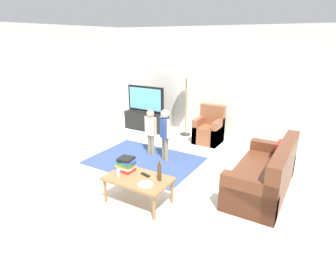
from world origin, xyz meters
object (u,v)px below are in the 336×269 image
object	(u,v)px
tv	(146,100)
child_center	(165,131)
tv_stand	(147,121)
couch	(267,176)
soda_can	(118,173)
plate	(145,184)
armchair	(209,130)
coffee_table	(138,181)
tv_remote	(145,175)
floor_lamp	(186,75)
bottle	(159,172)
child_near_tv	(151,128)
book_stack	(126,164)

from	to	relation	value
tv	child_center	world-z (taller)	tv
tv_stand	couch	world-z (taller)	couch
tv_stand	soda_can	xyz separation A→B (m)	(1.70, -3.20, 0.24)
couch	plate	bearing A→B (deg)	-134.49
armchair	coffee_table	bearing A→B (deg)	-87.95
tv_stand	armchair	world-z (taller)	armchair
armchair	tv_remote	world-z (taller)	armchair
coffee_table	child_center	bearing A→B (deg)	106.65
floor_lamp	tv_remote	distance (m)	3.42
floor_lamp	bottle	world-z (taller)	floor_lamp
coffee_table	plate	size ratio (longest dim) A/B	4.55
child_near_tv	coffee_table	distance (m)	1.91
armchair	soda_can	distance (m)	3.17
floor_lamp	child_near_tv	size ratio (longest dim) A/B	1.78
child_center	child_near_tv	bearing A→B (deg)	163.96
floor_lamp	book_stack	xyz separation A→B (m)	(0.56, -3.13, -1.02)
floor_lamp	child_center	xyz separation A→B (m)	(0.40, -1.68, -0.89)
bottle	tv_remote	size ratio (longest dim) A/B	1.81
coffee_table	tv_remote	size ratio (longest dim) A/B	5.88
book_stack	tv_remote	size ratio (longest dim) A/B	1.77
tv_stand	child_near_tv	xyz separation A→B (m)	(1.09, -1.40, 0.36)
tv	soda_can	bearing A→B (deg)	-61.77
coffee_table	armchair	bearing A→B (deg)	92.05
tv_stand	coffee_table	world-z (taller)	tv_stand
armchair	child_center	xyz separation A→B (m)	(-0.35, -1.49, 0.36)
floor_lamp	soda_can	xyz separation A→B (m)	(0.58, -3.35, -1.06)
tv_stand	book_stack	world-z (taller)	book_stack
tv_stand	book_stack	xyz separation A→B (m)	(1.68, -2.98, 0.29)
floor_lamp	soda_can	world-z (taller)	floor_lamp
tv	tv_remote	size ratio (longest dim) A/B	6.47
tv	couch	size ratio (longest dim) A/B	0.61
couch	child_center	distance (m)	2.13
tv_stand	bottle	bearing A→B (deg)	-52.24
child_near_tv	coffee_table	bearing A→B (deg)	-61.79
tv	plate	bearing A→B (deg)	-55.22
tv_remote	plate	xyz separation A→B (m)	(0.17, -0.24, -0.00)
couch	armchair	world-z (taller)	armchair
tv_stand	tv	xyz separation A→B (m)	(0.00, -0.02, 0.60)
tv_remote	tv_stand	bearing A→B (deg)	138.10
plate	tv	bearing A→B (deg)	124.78
floor_lamp	coffee_table	xyz separation A→B (m)	(0.86, -3.23, -1.17)
tv	armchair	size ratio (longest dim) A/B	1.22
coffee_table	tv_remote	world-z (taller)	tv_remote
tv_stand	couch	distance (m)	4.02
child_center	coffee_table	distance (m)	1.64
child_near_tv	tv_remote	xyz separation A→B (m)	(0.95, -1.55, -0.17)
child_near_tv	book_stack	world-z (taller)	child_near_tv
plate	couch	bearing A→B (deg)	45.51
child_center	plate	size ratio (longest dim) A/B	4.94
couch	coffee_table	distance (m)	2.08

